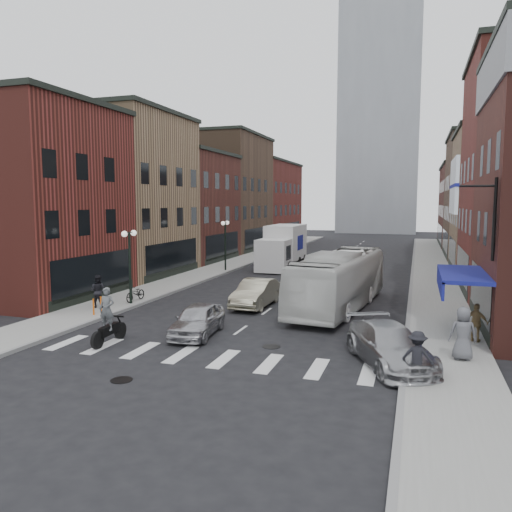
{
  "coord_description": "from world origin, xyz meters",
  "views": [
    {
      "loc": [
        7.28,
        -19.22,
        5.63
      ],
      "look_at": [
        -0.48,
        4.7,
        2.9
      ],
      "focal_mm": 35.0,
      "sensor_mm": 36.0,
      "label": 1
    }
  ],
  "objects_px": {
    "streetlamp_far": "(225,236)",
    "transit_bus": "(339,280)",
    "sedan_left_near": "(197,320)",
    "ped_right_a": "(417,357)",
    "ped_right_c": "(463,333)",
    "bike_rack": "(97,306)",
    "ped_left_solo": "(98,291)",
    "box_truck": "(283,247)",
    "curb_car": "(390,346)",
    "parked_bicycle": "(136,293)",
    "motorcycle_rider": "(108,318)",
    "billboard_sign": "(457,188)",
    "streetlamp_near": "(130,253)",
    "sedan_left_far": "(256,293)",
    "ped_right_b": "(476,323)"
  },
  "relations": [
    {
      "from": "motorcycle_rider",
      "to": "ped_left_solo",
      "type": "distance_m",
      "value": 6.69
    },
    {
      "from": "ped_right_a",
      "to": "box_truck",
      "type": "bearing_deg",
      "value": -59.77
    },
    {
      "from": "streetlamp_far",
      "to": "transit_bus",
      "type": "relative_size",
      "value": 0.38
    },
    {
      "from": "bike_rack",
      "to": "sedan_left_near",
      "type": "xyz_separation_m",
      "value": [
        6.15,
        -1.64,
        0.12
      ]
    },
    {
      "from": "ped_right_a",
      "to": "ped_right_c",
      "type": "relative_size",
      "value": 0.84
    },
    {
      "from": "box_truck",
      "to": "ped_left_solo",
      "type": "xyz_separation_m",
      "value": [
        -4.85,
        -19.04,
        -0.78
      ]
    },
    {
      "from": "box_truck",
      "to": "parked_bicycle",
      "type": "distance_m",
      "value": 17.45
    },
    {
      "from": "motorcycle_rider",
      "to": "ped_right_a",
      "type": "relative_size",
      "value": 1.45
    },
    {
      "from": "ped_right_a",
      "to": "transit_bus",
      "type": "bearing_deg",
      "value": -62.7
    },
    {
      "from": "streetlamp_near",
      "to": "motorcycle_rider",
      "type": "relative_size",
      "value": 1.8
    },
    {
      "from": "box_truck",
      "to": "transit_bus",
      "type": "bearing_deg",
      "value": -64.57
    },
    {
      "from": "streetlamp_far",
      "to": "ped_left_solo",
      "type": "xyz_separation_m",
      "value": [
        -1.06,
        -15.42,
        -1.9
      ]
    },
    {
      "from": "streetlamp_near",
      "to": "sedan_left_near",
      "type": "bearing_deg",
      "value": -36.12
    },
    {
      "from": "billboard_sign",
      "to": "bike_rack",
      "type": "height_order",
      "value": "billboard_sign"
    },
    {
      "from": "billboard_sign",
      "to": "ped_right_b",
      "type": "distance_m",
      "value": 5.45
    },
    {
      "from": "streetlamp_near",
      "to": "bike_rack",
      "type": "distance_m",
      "value": 3.59
    },
    {
      "from": "streetlamp_far",
      "to": "ped_right_b",
      "type": "distance_m",
      "value": 23.66
    },
    {
      "from": "bike_rack",
      "to": "ped_right_c",
      "type": "height_order",
      "value": "ped_right_c"
    },
    {
      "from": "transit_bus",
      "to": "parked_bicycle",
      "type": "xyz_separation_m",
      "value": [
        -10.94,
        -2.22,
        -0.93
      ]
    },
    {
      "from": "sedan_left_far",
      "to": "billboard_sign",
      "type": "bearing_deg",
      "value": -28.69
    },
    {
      "from": "billboard_sign",
      "to": "transit_bus",
      "type": "height_order",
      "value": "billboard_sign"
    },
    {
      "from": "ped_left_solo",
      "to": "ped_right_c",
      "type": "distance_m",
      "value": 17.7
    },
    {
      "from": "streetlamp_near",
      "to": "streetlamp_far",
      "type": "xyz_separation_m",
      "value": [
        0.0,
        14.0,
        0.0
      ]
    },
    {
      "from": "motorcycle_rider",
      "to": "transit_bus",
      "type": "relative_size",
      "value": 0.21
    },
    {
      "from": "sedan_left_near",
      "to": "ped_right_a",
      "type": "xyz_separation_m",
      "value": [
        8.85,
        -3.32,
        0.27
      ]
    },
    {
      "from": "motorcycle_rider",
      "to": "sedan_left_near",
      "type": "relative_size",
      "value": 0.58
    },
    {
      "from": "streetlamp_far",
      "to": "streetlamp_near",
      "type": "bearing_deg",
      "value": -90.0
    },
    {
      "from": "billboard_sign",
      "to": "streetlamp_near",
      "type": "relative_size",
      "value": 0.9
    },
    {
      "from": "sedan_left_near",
      "to": "ped_right_c",
      "type": "distance_m",
      "value": 10.38
    },
    {
      "from": "curb_car",
      "to": "billboard_sign",
      "type": "bearing_deg",
      "value": 23.6
    },
    {
      "from": "parked_bicycle",
      "to": "ped_left_solo",
      "type": "xyz_separation_m",
      "value": [
        -0.96,
        -2.07,
        0.42
      ]
    },
    {
      "from": "billboard_sign",
      "to": "box_truck",
      "type": "relative_size",
      "value": 0.44
    },
    {
      "from": "ped_right_b",
      "to": "ped_left_solo",
      "type": "bearing_deg",
      "value": 19.81
    },
    {
      "from": "transit_bus",
      "to": "ped_right_a",
      "type": "bearing_deg",
      "value": -62.63
    },
    {
      "from": "bike_rack",
      "to": "ped_left_solo",
      "type": "distance_m",
      "value": 1.61
    },
    {
      "from": "transit_bus",
      "to": "ped_right_c",
      "type": "xyz_separation_m",
      "value": [
        5.45,
        -7.79,
        -0.43
      ]
    },
    {
      "from": "box_truck",
      "to": "curb_car",
      "type": "bearing_deg",
      "value": -66.85
    },
    {
      "from": "streetlamp_near",
      "to": "ped_right_b",
      "type": "bearing_deg",
      "value": -7.8
    },
    {
      "from": "billboard_sign",
      "to": "ped_left_solo",
      "type": "distance_m",
      "value": 17.92
    },
    {
      "from": "streetlamp_far",
      "to": "sedan_left_far",
      "type": "height_order",
      "value": "streetlamp_far"
    },
    {
      "from": "sedan_left_near",
      "to": "ped_right_a",
      "type": "distance_m",
      "value": 9.46
    },
    {
      "from": "bike_rack",
      "to": "sedan_left_near",
      "type": "bearing_deg",
      "value": -14.93
    },
    {
      "from": "curb_car",
      "to": "parked_bicycle",
      "type": "distance_m",
      "value": 15.45
    },
    {
      "from": "streetlamp_near",
      "to": "curb_car",
      "type": "height_order",
      "value": "streetlamp_near"
    },
    {
      "from": "billboard_sign",
      "to": "ped_right_c",
      "type": "xyz_separation_m",
      "value": [
        0.31,
        -1.41,
        -5.05
      ]
    },
    {
      "from": "sedan_left_near",
      "to": "ped_right_a",
      "type": "bearing_deg",
      "value": -26.49
    },
    {
      "from": "billboard_sign",
      "to": "parked_bicycle",
      "type": "bearing_deg",
      "value": 165.53
    },
    {
      "from": "streetlamp_far",
      "to": "sedan_left_near",
      "type": "distance_m",
      "value": 19.41
    },
    {
      "from": "streetlamp_far",
      "to": "ped_left_solo",
      "type": "height_order",
      "value": "streetlamp_far"
    },
    {
      "from": "box_truck",
      "to": "ped_right_c",
      "type": "xyz_separation_m",
      "value": [
        12.5,
        -22.53,
        -0.71
      ]
    }
  ]
}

